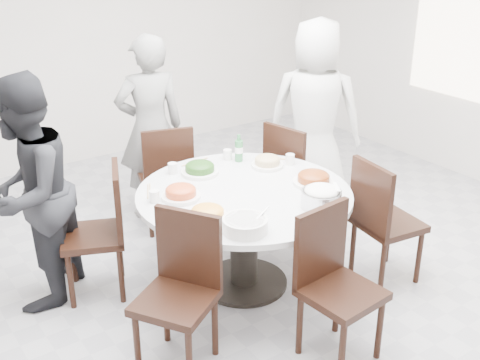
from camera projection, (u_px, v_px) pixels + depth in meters
floor at (249, 276)px, 4.56m from camera, size 6.00×6.00×0.01m
wall_back at (81, 32)px, 6.25m from camera, size 6.00×0.01×2.80m
dining_table at (244, 239)px, 4.31m from camera, size 1.50×1.50×0.75m
chair_ne at (297, 175)px, 5.13m from camera, size 0.50×0.50×0.95m
chair_n at (165, 176)px, 5.12m from camera, size 0.53×0.53×0.95m
chair_nw at (93, 233)px, 4.18m from camera, size 0.55×0.55×0.95m
chair_sw at (175, 298)px, 3.47m from camera, size 0.58×0.58×0.95m
chair_s at (342, 290)px, 3.54m from camera, size 0.45×0.45×0.95m
chair_se at (389, 221)px, 4.36m from camera, size 0.47×0.47×0.95m
diner_right at (315, 115)px, 5.40m from camera, size 0.98×0.99×1.73m
diner_middle at (150, 128)px, 5.20m from camera, size 0.67×0.51×1.63m
diner_left at (28, 194)px, 3.98m from camera, size 0.98×0.99×1.62m
dish_greens at (200, 169)px, 4.44m from camera, size 0.28×0.28×0.07m
dish_pale at (267, 163)px, 4.56m from camera, size 0.25×0.25×0.07m
dish_orange at (181, 193)px, 4.05m from camera, size 0.27×0.27×0.07m
dish_redbrown at (313, 179)px, 4.26m from camera, size 0.29×0.29×0.07m
dish_tofu at (207, 215)px, 3.76m from camera, size 0.27×0.27×0.07m
rice_bowl at (321, 199)px, 3.92m from camera, size 0.27×0.27×0.11m
soup_bowl at (245, 225)px, 3.62m from camera, size 0.28×0.28×0.09m
beverage_bottle at (239, 148)px, 4.64m from camera, size 0.06×0.06×0.22m
tea_cups at (197, 161)px, 4.57m from camera, size 0.07×0.07×0.08m
chopsticks at (195, 162)px, 4.64m from camera, size 0.24×0.04×0.01m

